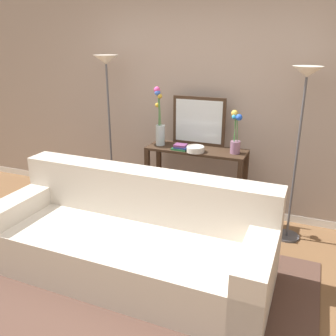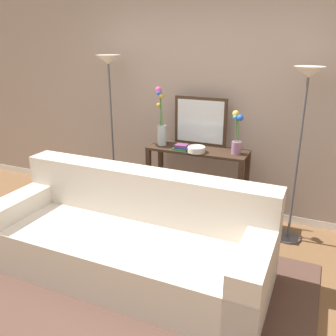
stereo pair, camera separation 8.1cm
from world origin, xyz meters
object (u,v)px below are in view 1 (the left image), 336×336
fruit_bowl (195,149)px  book_stack (181,147)px  floor_lamp_right (303,108)px  book_row_under_console (171,209)px  vase_short_flowers (236,137)px  couch (131,240)px  floor_lamp_left (108,91)px  console_table (196,172)px  vase_tall_flowers (160,124)px  wall_mirror (199,121)px

fruit_bowl → book_stack: fruit_bowl is taller
floor_lamp_right → book_row_under_console: 1.91m
book_row_under_console → vase_short_flowers: bearing=-0.7°
couch → fruit_bowl: size_ratio=12.92×
floor_lamp_left → fruit_bowl: (1.11, -0.08, -0.55)m
book_stack → floor_lamp_right: bearing=3.2°
book_stack → book_row_under_console: size_ratio=0.59×
book_stack → book_row_under_console: bearing=146.5°
couch → book_row_under_console: (-0.10, 1.19, -0.25)m
console_table → book_row_under_console: (-0.31, 0.00, -0.52)m
floor_lamp_right → vase_tall_flowers: bearing=179.3°
wall_mirror → vase_short_flowers: wall_mirror is taller
couch → floor_lamp_right: bearing=42.5°
console_table → fruit_bowl: size_ratio=5.77×
vase_short_flowers → book_stack: size_ratio=2.54×
wall_mirror → vase_tall_flowers: bearing=-156.2°
floor_lamp_right → book_row_under_console: size_ratio=5.78×
console_table → fruit_bowl: fruit_bowl is taller
vase_tall_flowers → couch: bearing=-78.9°
couch → wall_mirror: wall_mirror is taller
console_table → vase_tall_flowers: (-0.44, -0.02, 0.52)m
wall_mirror → fruit_bowl: (0.06, -0.28, -0.24)m
floor_lamp_left → vase_tall_flowers: 0.73m
book_stack → floor_lamp_left: bearing=175.9°
vase_short_flowers → floor_lamp_left: bearing=-178.9°
vase_short_flowers → book_row_under_console: bearing=179.3°
fruit_bowl → console_table: bearing=102.8°
floor_lamp_left → wall_mirror: 1.11m
book_stack → book_row_under_console: book_stack is taller
couch → vase_tall_flowers: 1.43m
floor_lamp_right → book_row_under_console: bearing=178.4°
vase_tall_flowers → console_table: bearing=2.7°
book_stack → book_row_under_console: 0.85m
floor_lamp_right → couch: bearing=-137.5°
floor_lamp_left → floor_lamp_right: floor_lamp_left is taller
wall_mirror → vase_tall_flowers: 0.44m
couch → floor_lamp_left: floor_lamp_left is taller
floor_lamp_right → book_stack: (-1.20, -0.07, -0.51)m
couch → console_table: (0.21, 1.19, 0.27)m
wall_mirror → book_stack: (-0.12, -0.26, -0.25)m
floor_lamp_left → fruit_bowl: floor_lamp_left is taller
floor_lamp_left → vase_tall_flowers: floor_lamp_left is taller
floor_lamp_left → vase_short_flowers: size_ratio=4.01×
console_table → vase_tall_flowers: size_ratio=1.68×
floor_lamp_right → vase_tall_flowers: size_ratio=2.68×
floor_lamp_right → console_table: bearing=177.9°
couch → floor_lamp_right: size_ratio=1.41×
floor_lamp_left → floor_lamp_right: 2.14m
vase_tall_flowers → wall_mirror: bearing=23.8°
fruit_bowl → floor_lamp_left: bearing=175.8°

